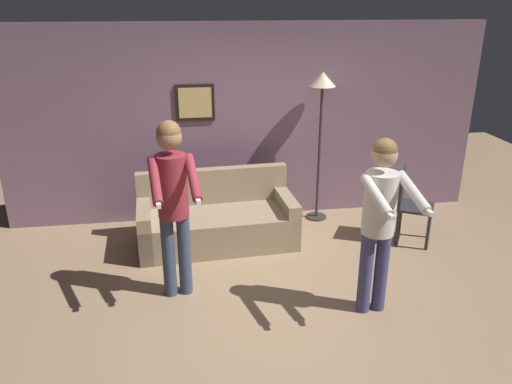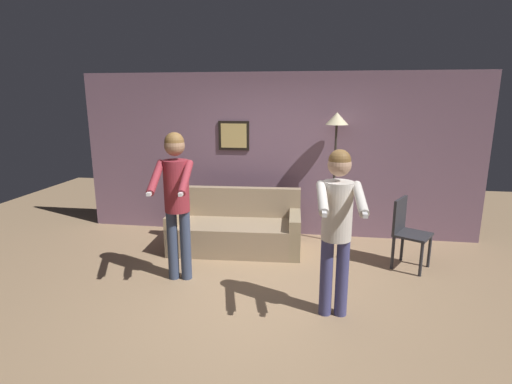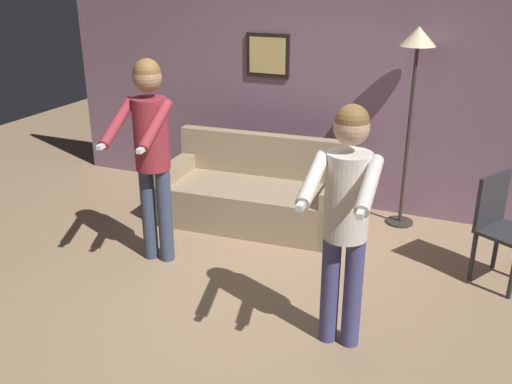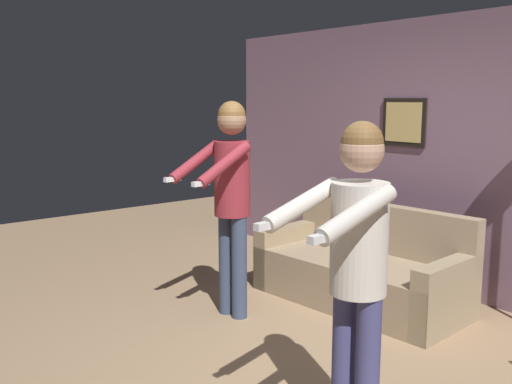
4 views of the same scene
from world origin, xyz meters
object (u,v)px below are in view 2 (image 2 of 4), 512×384
at_px(person_standing_right, 337,218).
at_px(person_standing_left, 176,192).
at_px(dining_chair_distant, 407,229).
at_px(couch, 236,231).
at_px(torchiere_lamp, 336,134).

bearing_deg(person_standing_right, person_standing_left, 162.88).
bearing_deg(dining_chair_distant, couch, 172.94).
height_order(couch, dining_chair_distant, dining_chair_distant).
relative_size(torchiere_lamp, person_standing_right, 1.15).
bearing_deg(person_standing_right, dining_chair_distant, 55.08).
relative_size(couch, torchiere_lamp, 0.97).
bearing_deg(person_standing_left, dining_chair_distant, 16.29).
bearing_deg(person_standing_right, couch, 129.08).
distance_m(couch, torchiere_lamp, 2.07).
height_order(couch, person_standing_left, person_standing_left).
bearing_deg(torchiere_lamp, dining_chair_distant, -42.16).
distance_m(torchiere_lamp, person_standing_right, 2.33).
height_order(torchiere_lamp, person_standing_left, torchiere_lamp).
height_order(couch, torchiere_lamp, torchiere_lamp).
relative_size(person_standing_right, dining_chair_distant, 1.86).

